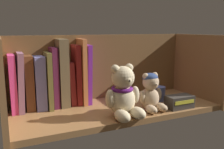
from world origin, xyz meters
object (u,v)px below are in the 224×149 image
Objects in this scene: book_4 at (47,79)px; book_7 at (70,83)px; book_2 at (28,82)px; teddy_bear_smaller at (151,92)px; pillar_candle at (159,94)px; book_3 at (39,82)px; book_1 at (20,81)px; book_8 at (75,74)px; teddy_bear_larger at (123,95)px; book_9 at (80,71)px; book_5 at (53,77)px; book_0 at (12,83)px; small_product_box at (179,102)px; book_6 at (61,72)px; book_10 at (85,74)px.

book_4 is 1.25× the size of book_7.
book_4 reaches higher than book_2.
teddy_bear_smaller is 2.33× the size of pillar_candle.
book_2 is 1.02× the size of book_3.
book_8 reaches higher than book_1.
teddy_bear_larger is (27.21, -21.21, -2.32)cm from book_2.
book_4 is at bearing 180.00° from book_9.
teddy_bear_larger is at bearing -37.94° from book_2.
book_5 is (11.69, 0.00, 0.68)cm from book_1.
book_4 is at bearing 180.00° from book_8.
pillar_candle is at bearing -21.12° from book_9.
book_3 is 0.77× the size of book_9.
book_2 is at bearing 0.00° from book_0.
book_8 is at bearing 145.97° from small_product_box.
book_5 reaches higher than pillar_candle.
book_9 is at bearing 0.00° from book_6.
teddy_bear_smaller is (39.10, -19.37, -3.37)cm from book_2.
book_0 is 17.45cm from book_6.
book_1 is 9.44cm from book_4.
book_6 is at bearing 125.70° from teddy_bear_larger.
book_3 is at bearing 154.55° from small_product_box.
book_10 reaches higher than teddy_bear_larger.
book_8 is (20.13, 0.00, 1.03)cm from book_1.
book_8 is 2.30× the size of small_product_box.
book_5 is 0.97× the size of book_8.
book_9 reaches higher than book_4.
book_8 is at bearing 115.07° from teddy_bear_larger.
teddy_bear_larger is 24.06cm from pillar_candle.
teddy_bear_larger is at bearing -69.75° from book_9.
small_product_box is (1.24, -10.71, -0.57)cm from pillar_candle.
book_7 is at bearing 0.00° from book_2.
book_6 is (17.27, 0.00, 2.45)cm from book_0.
teddy_bear_larger is (23.58, -21.21, -2.13)cm from book_3.
book_6 is 33.89cm from teddy_bear_smaller.
book_2 is 12.28cm from book_6.
book_5 reaches higher than book_0.
book_9 is (4.37, 0.00, 4.28)cm from book_7.
book_5 is at bearing 0.00° from book_1.
pillar_candle is at bearing -17.13° from book_6.
pillar_candle is (45.03, -11.31, -6.66)cm from book_3.
small_product_box is (46.27, -22.02, -7.24)cm from book_3.
book_9 is (10.54, 0.00, 1.43)cm from book_5.
book_2 is at bearing 180.00° from book_8.
book_1 is 2.09× the size of small_product_box.
book_2 is 1.12× the size of teddy_bear_larger.
small_product_box is at bearing -23.81° from book_2.
book_4 is 3.55× the size of pillar_candle.
book_2 is 17.36cm from book_8.
book_0 is at bearing 146.88° from teddy_bear_larger.
book_9 is at bearing 0.00° from book_5.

